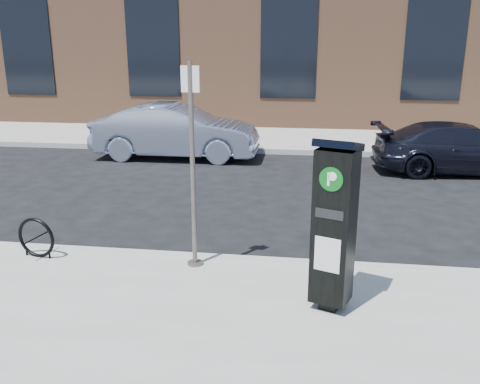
% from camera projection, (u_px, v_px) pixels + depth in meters
% --- Properties ---
extents(ground, '(120.00, 120.00, 0.00)m').
position_uv_depth(ground, '(244.00, 266.00, 7.56)').
color(ground, black).
rests_on(ground, ground).
extents(sidewalk_far, '(60.00, 12.00, 0.15)m').
position_uv_depth(sidewalk_far, '(289.00, 122.00, 20.84)').
color(sidewalk_far, gray).
rests_on(sidewalk_far, ground).
extents(curb_near, '(60.00, 0.12, 0.16)m').
position_uv_depth(curb_near, '(244.00, 262.00, 7.52)').
color(curb_near, '#9E9B93').
rests_on(curb_near, ground).
extents(curb_far, '(60.00, 0.12, 0.16)m').
position_uv_depth(curb_far, '(279.00, 152.00, 15.16)').
color(curb_far, '#9E9B93').
rests_on(curb_far, ground).
extents(building, '(28.00, 10.05, 8.25)m').
position_uv_depth(building, '(295.00, 21.00, 22.54)').
color(building, brown).
rests_on(building, ground).
extents(parking_kiosk, '(0.59, 0.56, 2.06)m').
position_uv_depth(parking_kiosk, '(334.00, 224.00, 5.78)').
color(parking_kiosk, black).
rests_on(parking_kiosk, sidewalk_near).
extents(sign_pole, '(0.25, 0.23, 2.82)m').
position_uv_depth(sign_pole, '(193.00, 169.00, 6.87)').
color(sign_pole, '#4A4742').
rests_on(sign_pole, sidewalk_near).
extents(bike_rack, '(0.61, 0.15, 0.61)m').
position_uv_depth(bike_rack, '(36.00, 238.00, 7.43)').
color(bike_rack, black).
rests_on(bike_rack, sidewalk_near).
extents(car_silver, '(4.70, 1.69, 1.54)m').
position_uv_depth(car_silver, '(176.00, 131.00, 14.48)').
color(car_silver, '#8C97B2').
rests_on(car_silver, ground).
extents(car_dark, '(4.49, 2.12, 1.27)m').
position_uv_depth(car_dark, '(461.00, 148.00, 12.86)').
color(car_dark, black).
rests_on(car_dark, ground).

